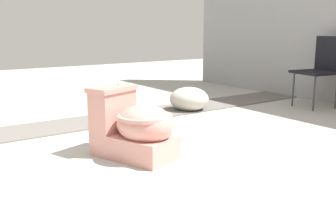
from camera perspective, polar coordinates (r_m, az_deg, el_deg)
ground_plane at (r=2.85m, az=-4.04°, el=-7.00°), size 14.00×14.00×0.00m
gravel_strip at (r=4.16m, az=-7.23°, el=-0.84°), size 0.56×8.00×0.01m
toilet at (r=2.87m, az=-4.86°, el=-2.28°), size 0.72×0.56×0.52m
folding_chair_left at (r=5.01m, az=21.56°, el=6.48°), size 0.52×0.52×0.83m
boulder_near at (r=4.49m, az=3.08°, el=1.90°), size 0.60×0.60×0.27m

